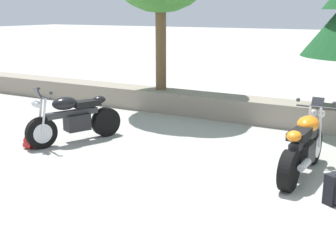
{
  "coord_description": "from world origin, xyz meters",
  "views": [
    {
      "loc": [
        2.13,
        -5.4,
        2.62
      ],
      "look_at": [
        -1.62,
        1.2,
        0.65
      ],
      "focal_mm": 47.71,
      "sensor_mm": 36.0,
      "label": 1
    }
  ],
  "objects_px": {
    "motorcycle_black_near_left": "(74,119)",
    "motorcycle_orange_centre": "(304,147)",
    "rider_helmet": "(30,141)",
    "rider_backpack": "(336,187)"
  },
  "relations": [
    {
      "from": "motorcycle_orange_centre",
      "to": "rider_helmet",
      "type": "xyz_separation_m",
      "value": [
        -4.99,
        -1.12,
        -0.35
      ]
    },
    {
      "from": "motorcycle_orange_centre",
      "to": "rider_backpack",
      "type": "xyz_separation_m",
      "value": [
        0.67,
        -0.9,
        -0.24
      ]
    },
    {
      "from": "motorcycle_black_near_left",
      "to": "motorcycle_orange_centre",
      "type": "distance_m",
      "value": 4.53
    },
    {
      "from": "motorcycle_orange_centre",
      "to": "rider_backpack",
      "type": "distance_m",
      "value": 1.15
    },
    {
      "from": "motorcycle_orange_centre",
      "to": "rider_backpack",
      "type": "relative_size",
      "value": 4.39
    },
    {
      "from": "motorcycle_black_near_left",
      "to": "motorcycle_orange_centre",
      "type": "relative_size",
      "value": 0.95
    },
    {
      "from": "motorcycle_orange_centre",
      "to": "rider_helmet",
      "type": "height_order",
      "value": "motorcycle_orange_centre"
    },
    {
      "from": "motorcycle_black_near_left",
      "to": "motorcycle_orange_centre",
      "type": "xyz_separation_m",
      "value": [
        4.52,
        0.37,
        0.0
      ]
    },
    {
      "from": "rider_backpack",
      "to": "rider_helmet",
      "type": "bearing_deg",
      "value": -177.81
    },
    {
      "from": "motorcycle_orange_centre",
      "to": "rider_backpack",
      "type": "bearing_deg",
      "value": -53.39
    }
  ]
}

